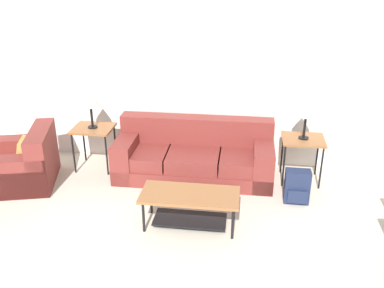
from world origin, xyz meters
TOP-DOWN VIEW (x-y plane):
  - wall_back at (0.00, 4.39)m, footprint 9.16×0.06m
  - couch at (-0.05, 3.85)m, footprint 2.27×0.92m
  - armchair at (-2.47, 3.27)m, footprint 1.24×1.20m
  - coffee_table at (0.07, 2.56)m, footprint 1.16×0.52m
  - side_table_left at (-1.58, 3.90)m, footprint 0.59×0.51m
  - side_table_right at (1.48, 3.90)m, footprint 0.59×0.51m
  - table_lamp_left at (-1.58, 3.90)m, footprint 0.26×0.26m
  - table_lamp_right at (1.48, 3.90)m, footprint 0.26×0.26m
  - backpack at (1.38, 3.27)m, footprint 0.33×0.26m

SIDE VIEW (x-z plane):
  - backpack at x=1.38m, z-range -0.01..0.45m
  - armchair at x=-2.47m, z-range -0.12..0.68m
  - couch at x=-0.05m, z-range -0.11..0.71m
  - coffee_table at x=0.07m, z-range 0.10..0.54m
  - side_table_left at x=-1.58m, z-range 0.26..0.92m
  - side_table_right at x=1.48m, z-range 0.26..0.92m
  - table_lamp_left at x=-1.58m, z-range 0.81..1.37m
  - table_lamp_right at x=1.48m, z-range 0.81..1.37m
  - wall_back at x=0.00m, z-range 0.00..2.60m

